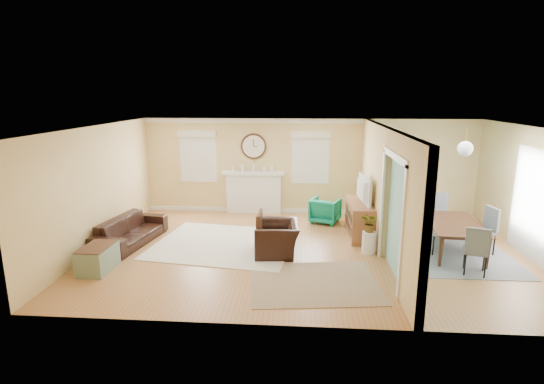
% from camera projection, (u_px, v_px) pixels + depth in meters
% --- Properties ---
extents(floor, '(9.00, 9.00, 0.00)m').
position_uv_depth(floor, '(309.00, 251.00, 8.97)').
color(floor, '#9E683E').
rests_on(floor, ground).
extents(wall_back, '(9.00, 0.02, 2.60)m').
position_uv_depth(wall_back, '(308.00, 167.00, 11.59)').
color(wall_back, tan).
rests_on(wall_back, ground).
extents(wall_front, '(9.00, 0.02, 2.60)m').
position_uv_depth(wall_front, '(313.00, 241.00, 5.76)').
color(wall_front, tan).
rests_on(wall_front, ground).
extents(wall_left, '(0.02, 6.00, 2.60)m').
position_uv_depth(wall_left, '(97.00, 188.00, 9.00)').
color(wall_left, tan).
rests_on(wall_left, ground).
extents(wall_right, '(0.02, 6.00, 2.60)m').
position_uv_depth(wall_right, '(539.00, 195.00, 8.35)').
color(wall_right, tan).
rests_on(wall_right, ground).
extents(ceiling, '(9.00, 6.00, 0.02)m').
position_uv_depth(ceiling, '(311.00, 127.00, 8.38)').
color(ceiling, white).
rests_on(ceiling, wall_back).
extents(partition, '(0.17, 6.00, 2.60)m').
position_uv_depth(partition, '(382.00, 187.00, 8.82)').
color(partition, tan).
rests_on(partition, ground).
extents(fireplace, '(1.70, 0.30, 1.17)m').
position_uv_depth(fireplace, '(254.00, 192.00, 11.74)').
color(fireplace, white).
rests_on(fireplace, ground).
extents(wall_clock, '(0.70, 0.07, 0.70)m').
position_uv_depth(wall_clock, '(254.00, 146.00, 11.54)').
color(wall_clock, '#4D2C1E').
rests_on(wall_clock, wall_back).
extents(window_left, '(1.05, 0.13, 1.42)m').
position_uv_depth(window_left, '(198.00, 153.00, 11.68)').
color(window_left, white).
rests_on(window_left, wall_back).
extents(window_right, '(1.05, 0.13, 1.42)m').
position_uv_depth(window_right, '(311.00, 154.00, 11.46)').
color(window_right, white).
rests_on(window_right, wall_back).
extents(french_doors, '(0.06, 1.70, 2.20)m').
position_uv_depth(french_doors, '(535.00, 205.00, 8.40)').
color(french_doors, white).
rests_on(french_doors, ground).
extents(pendant, '(0.30, 0.30, 0.55)m').
position_uv_depth(pendant, '(465.00, 149.00, 8.25)').
color(pendant, gold).
rests_on(pendant, ceiling).
extents(rug_cream, '(3.30, 2.96, 0.02)m').
position_uv_depth(rug_cream, '(225.00, 244.00, 9.38)').
color(rug_cream, '#EDE5C6').
rests_on(rug_cream, floor).
extents(rug_jute, '(2.41, 2.06, 0.01)m').
position_uv_depth(rug_jute, '(314.00, 283.00, 7.45)').
color(rug_jute, tan).
rests_on(rug_jute, floor).
extents(rug_grey, '(2.18, 2.72, 0.01)m').
position_uv_depth(rug_grey, '(452.00, 252.00, 8.89)').
color(rug_grey, slate).
rests_on(rug_grey, floor).
extents(sofa, '(1.09, 2.11, 0.59)m').
position_uv_depth(sofa, '(131.00, 230.00, 9.38)').
color(sofa, black).
rests_on(sofa, floor).
extents(eames_chair, '(0.97, 1.09, 0.66)m').
position_uv_depth(eames_chair, '(277.00, 238.00, 8.76)').
color(eames_chair, black).
rests_on(eames_chair, floor).
extents(green_chair, '(0.89, 0.90, 0.64)m').
position_uv_depth(green_chair, '(325.00, 210.00, 10.90)').
color(green_chair, '#007959').
rests_on(green_chair, floor).
extents(trunk, '(0.52, 0.83, 0.48)m').
position_uv_depth(trunk, '(98.00, 258.00, 7.94)').
color(trunk, gray).
rests_on(trunk, floor).
extents(credenza, '(0.51, 1.50, 0.80)m').
position_uv_depth(credenza, '(359.00, 219.00, 9.86)').
color(credenza, '#925E39').
rests_on(credenza, floor).
extents(tv, '(0.24, 1.09, 0.62)m').
position_uv_depth(tv, '(360.00, 189.00, 9.70)').
color(tv, black).
rests_on(tv, credenza).
extents(garden_stool, '(0.31, 0.31, 0.45)m').
position_uv_depth(garden_stool, '(369.00, 242.00, 8.83)').
color(garden_stool, white).
rests_on(garden_stool, floor).
extents(potted_plant, '(0.47, 0.47, 0.40)m').
position_uv_depth(potted_plant, '(370.00, 223.00, 8.73)').
color(potted_plant, '#337F33').
rests_on(potted_plant, garden_stool).
extents(dining_table, '(1.15, 1.92, 0.65)m').
position_uv_depth(dining_table, '(454.00, 238.00, 8.82)').
color(dining_table, '#4D2C1E').
rests_on(dining_table, floor).
extents(dining_chair_n, '(0.52, 0.52, 0.99)m').
position_uv_depth(dining_chair_n, '(438.00, 211.00, 9.85)').
color(dining_chair_n, slate).
rests_on(dining_chair_n, floor).
extents(dining_chair_s, '(0.52, 0.52, 0.93)m').
position_uv_depth(dining_chair_s, '(476.00, 246.00, 7.72)').
color(dining_chair_s, slate).
rests_on(dining_chair_s, floor).
extents(dining_chair_w, '(0.43, 0.43, 0.96)m').
position_uv_depth(dining_chair_w, '(424.00, 227.00, 8.77)').
color(dining_chair_w, white).
rests_on(dining_chair_w, floor).
extents(dining_chair_e, '(0.52, 0.52, 0.98)m').
position_uv_depth(dining_chair_e, '(483.00, 227.00, 8.72)').
color(dining_chair_e, slate).
rests_on(dining_chair_e, floor).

